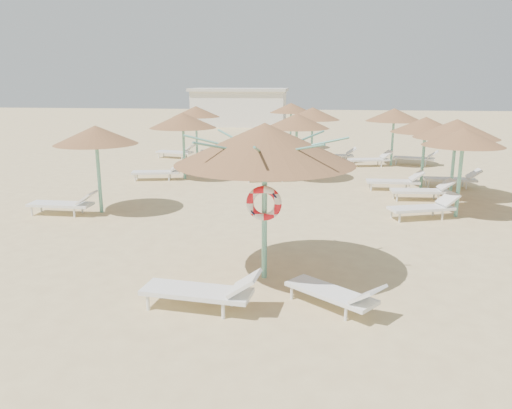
# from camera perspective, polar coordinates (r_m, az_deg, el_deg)

# --- Properties ---
(ground) EXTENTS (120.00, 120.00, 0.00)m
(ground) POSITION_cam_1_polar(r_m,az_deg,el_deg) (10.19, 1.13, -8.87)
(ground) COLOR #D9C184
(ground) RESTS_ON ground
(main_palapa) EXTENTS (3.54, 3.54, 3.17)m
(main_palapa) POSITION_cam_1_polar(r_m,az_deg,el_deg) (9.72, 1.00, 6.91)
(main_palapa) COLOR #67B39E
(main_palapa) RESTS_ON ground
(lounger_main_a) EXTENTS (2.17, 0.87, 0.77)m
(lounger_main_a) POSITION_cam_1_polar(r_m,az_deg,el_deg) (8.96, -5.93, -9.75)
(lounger_main_a) COLOR white
(lounger_main_a) RESTS_ON ground
(lounger_main_b) EXTENTS (1.78, 1.56, 0.67)m
(lounger_main_b) POSITION_cam_1_polar(r_m,az_deg,el_deg) (9.04, 9.16, -9.97)
(lounger_main_b) COLOR white
(lounger_main_b) RESTS_ON ground
(palapa_field) EXTENTS (19.18, 17.91, 2.71)m
(palapa_field) POSITION_cam_1_polar(r_m,az_deg,el_deg) (20.46, 10.09, 9.16)
(palapa_field) COLOR #67B39E
(palapa_field) RESTS_ON ground
(service_hut) EXTENTS (8.40, 4.40, 3.25)m
(service_hut) POSITION_cam_1_polar(r_m,az_deg,el_deg) (44.94, -1.90, 11.09)
(service_hut) COLOR silver
(service_hut) RESTS_ON ground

